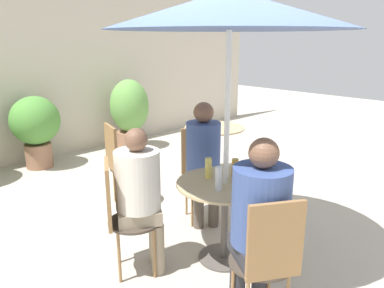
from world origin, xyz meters
name	(u,v)px	position (x,y,z in m)	size (l,w,h in m)	color
ground_plane	(223,263)	(0.00, 0.00, 0.00)	(20.00, 20.00, 0.00)	#B2A899
storefront_wall	(24,63)	(0.00, 3.99, 1.50)	(10.00, 0.06, 3.00)	beige
cafe_table_near	(225,201)	(0.06, 0.05, 0.55)	(0.82, 0.82, 0.71)	#514C47
cafe_table_far	(214,139)	(1.47, 1.48, 0.55)	(0.81, 0.81, 0.71)	#514C47
bistro_chair_0	(200,166)	(0.50, 0.79, 0.56)	(0.47, 0.48, 0.95)	#42382D
bistro_chair_1	(121,209)	(-0.68, 0.49, 0.56)	(0.48, 0.47, 0.95)	#42382D
bistro_chair_2	(268,255)	(-0.38, -0.70, 0.56)	(0.47, 0.48, 0.95)	#42382D
bistro_chair_3	(119,159)	(0.03, 1.58, 0.56)	(0.45, 0.44, 0.95)	#42382D
seated_person_0	(204,154)	(0.42, 0.65, 0.75)	(0.42, 0.43, 1.26)	brown
seated_person_1	(140,189)	(-0.54, 0.40, 0.72)	(0.45, 0.43, 1.21)	gray
seated_person_2	(259,216)	(-0.30, -0.56, 0.75)	(0.46, 0.47, 1.28)	#2D2D33
beer_glass_0	(235,168)	(0.23, 0.09, 0.79)	(0.06, 0.06, 0.16)	#B28433
beer_glass_1	(208,168)	(0.04, 0.22, 0.80)	(0.06, 0.06, 0.18)	#DBC65B
beer_glass_2	(219,179)	(-0.10, -0.02, 0.81)	(0.06, 0.06, 0.19)	silver
beer_glass_3	(246,177)	(0.13, -0.11, 0.78)	(0.06, 0.06, 0.14)	#DBC65B
potted_plant_1	(35,125)	(-0.11, 3.56, 0.64)	(0.70, 0.70, 1.07)	#93664C
potted_plant_2	(130,111)	(1.46, 3.44, 0.66)	(0.66, 0.66, 1.20)	#93664C
umbrella	(230,10)	(0.06, 0.05, 2.06)	(1.87, 1.87, 2.20)	silver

